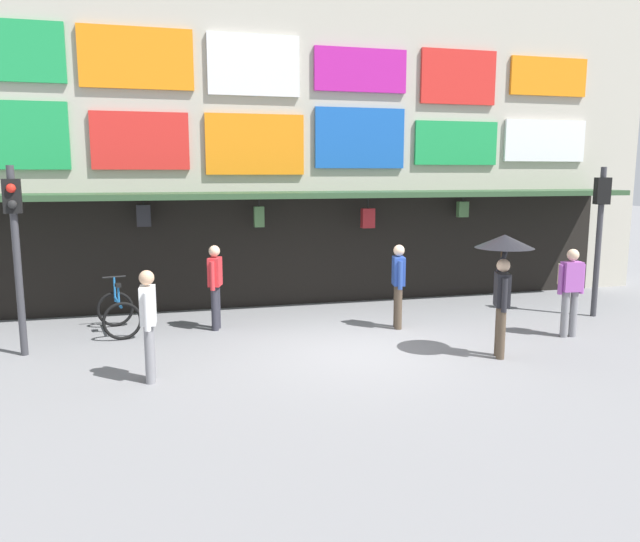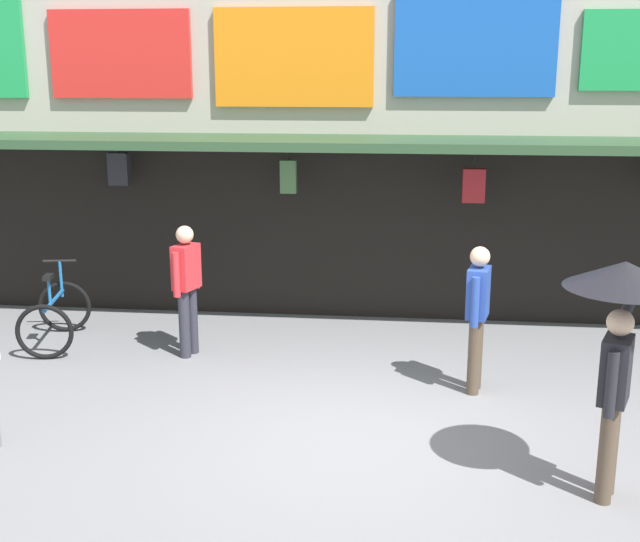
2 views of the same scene
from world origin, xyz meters
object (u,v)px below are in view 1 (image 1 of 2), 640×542
at_px(pedestrian_in_black, 398,281).
at_px(pedestrian_in_blue, 148,319).
at_px(pedestrian_in_yellow, 570,286).
at_px(traffic_light_near, 15,230).
at_px(bicycle_parked, 119,313).
at_px(pedestrian_in_white, 215,282).
at_px(pedestrian_with_umbrella, 504,261).
at_px(traffic_light_far, 600,218).

xyz_separation_m(pedestrian_in_black, pedestrian_in_blue, (-4.74, -2.01, 0.00)).
xyz_separation_m(pedestrian_in_yellow, pedestrian_in_black, (-2.89, 1.40, -0.04)).
bearing_deg(pedestrian_in_black, pedestrian_in_blue, -156.96).
height_order(traffic_light_near, bicycle_parked, traffic_light_near).
bearing_deg(pedestrian_in_yellow, pedestrian_in_black, 154.11).
distance_m(bicycle_parked, pedestrian_in_black, 5.50).
distance_m(traffic_light_near, pedestrian_in_white, 3.65).
distance_m(bicycle_parked, pedestrian_with_umbrella, 7.22).
height_order(bicycle_parked, pedestrian_in_black, pedestrian_in_black).
bearing_deg(bicycle_parked, pedestrian_in_blue, -78.07).
height_order(traffic_light_far, pedestrian_in_white, traffic_light_far).
height_order(bicycle_parked, pedestrian_with_umbrella, pedestrian_with_umbrella).
bearing_deg(pedestrian_in_black, traffic_light_far, -1.24).
height_order(traffic_light_near, pedestrian_in_white, traffic_light_near).
bearing_deg(bicycle_parked, traffic_light_near, -142.51).
distance_m(pedestrian_in_black, pedestrian_in_blue, 5.15).
relative_size(traffic_light_far, bicycle_parked, 2.52).
xyz_separation_m(pedestrian_in_yellow, pedestrian_with_umbrella, (-1.96, -0.86, 0.66)).
height_order(bicycle_parked, pedestrian_in_blue, pedestrian_in_blue).
bearing_deg(pedestrian_in_black, pedestrian_in_yellow, -25.89).
bearing_deg(pedestrian_with_umbrella, pedestrian_in_white, 145.41).
height_order(traffic_light_near, pedestrian_in_yellow, traffic_light_near).
height_order(traffic_light_near, traffic_light_far, same).
relative_size(traffic_light_near, pedestrian_in_white, 1.90).
relative_size(pedestrian_in_white, pedestrian_in_blue, 1.00).
relative_size(pedestrian_in_white, pedestrian_in_black, 1.00).
distance_m(traffic_light_far, pedestrian_in_yellow, 2.38).
distance_m(traffic_light_far, bicycle_parked, 10.10).
bearing_deg(bicycle_parked, pedestrian_with_umbrella, -27.41).
bearing_deg(pedestrian_in_yellow, pedestrian_in_white, 160.93).
height_order(traffic_light_far, pedestrian_in_yellow, traffic_light_far).
relative_size(bicycle_parked, pedestrian_in_yellow, 0.76).
xyz_separation_m(traffic_light_near, traffic_light_far, (11.36, 0.02, 0.00)).
height_order(pedestrian_in_white, pedestrian_in_yellow, same).
bearing_deg(pedestrian_in_black, bicycle_parked, 169.34).
relative_size(traffic_light_far, pedestrian_in_yellow, 1.90).
distance_m(pedestrian_in_black, pedestrian_with_umbrella, 2.54).
distance_m(traffic_light_far, pedestrian_in_blue, 9.52).
relative_size(pedestrian_in_white, pedestrian_in_yellow, 1.00).
distance_m(traffic_light_near, bicycle_parked, 2.55).
bearing_deg(pedestrian_in_black, pedestrian_in_white, 166.98).
relative_size(traffic_light_far, pedestrian_with_umbrella, 1.54).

